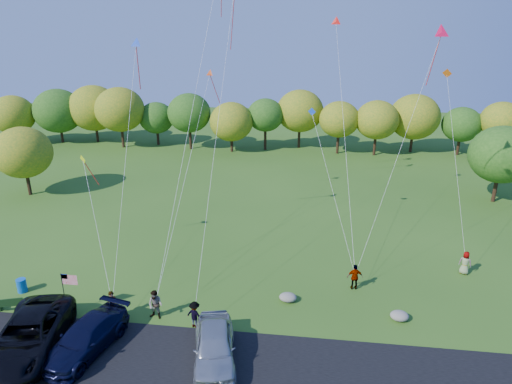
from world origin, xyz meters
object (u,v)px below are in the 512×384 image
minivan_dark (29,335)px  flyer_b (155,305)px  flyer_e (465,263)px  flyer_a (113,305)px  trash_barrel (22,285)px  park_bench (10,304)px  minivan_navy (86,338)px  flyer_c (195,315)px  flyer_d (355,277)px  minivan_silver (214,346)px

minivan_dark → flyer_b: (5.66, 3.64, -0.09)m
minivan_dark → flyer_e: 27.63m
minivan_dark → flyer_a: minivan_dark is taller
flyer_e → trash_barrel: (-29.13, -6.03, -0.39)m
flyer_b → park_bench: (-8.97, -0.51, -0.42)m
minivan_dark → minivan_navy: size_ratio=1.24×
minivan_navy → flyer_c: minivan_navy is taller
flyer_e → trash_barrel: size_ratio=1.85×
minivan_dark → flyer_d: (17.50, 8.34, -0.12)m
flyer_a → park_bench: flyer_a is taller
minivan_dark → flyer_b: size_ratio=3.73×
trash_barrel → minivan_navy: bearing=-35.3°
flyer_a → minivan_navy: bearing=-116.6°
flyer_b → minivan_navy: bearing=-117.7°
flyer_d → park_bench: flyer_d is taller
minivan_silver → flyer_b: size_ratio=2.83×
flyer_d → flyer_c: bearing=22.5°
flyer_e → flyer_d: bearing=44.6°
minivan_silver → trash_barrel: 14.59m
flyer_d → flyer_e: size_ratio=1.06×
flyer_c → flyer_a: bearing=15.7°
minivan_silver → flyer_a: (-6.71, 2.83, -0.05)m
trash_barrel → flyer_b: bearing=-9.6°
flyer_a → trash_barrel: (-7.07, 1.93, -0.44)m
flyer_a → flyer_e: size_ratio=1.06×
minivan_silver → flyer_a: minivan_silver is taller
minivan_dark → trash_barrel: 6.58m
park_bench → flyer_a: bearing=-16.8°
flyer_c → flyer_d: bearing=-132.9°
minivan_dark → trash_barrel: bearing=115.7°
minivan_navy → flyer_a: 2.96m
flyer_d → flyer_b: bearing=15.1°
minivan_dark → flyer_d: size_ratio=3.84×
minivan_navy → minivan_silver: (6.88, 0.12, 0.08)m
flyer_a → flyer_d: (14.35, 5.02, -0.00)m
minivan_dark → flyer_e: minivan_dark is taller
minivan_dark → minivan_silver: size_ratio=1.32×
flyer_b → flyer_c: (2.49, -0.51, -0.10)m
flyer_c → trash_barrel: flyer_c is taller
minivan_silver → flyer_e: bearing=22.7°
minivan_dark → flyer_e: size_ratio=4.07×
park_bench → flyer_c: bearing=-18.5°
minivan_dark → flyer_e: (25.22, 11.29, -0.17)m
flyer_b → trash_barrel: size_ratio=2.02×
minivan_navy → flyer_a: (0.17, 2.96, 0.03)m
minivan_dark → flyer_c: size_ratio=4.18×
flyer_c → minivan_dark: bearing=39.0°
flyer_c → flyer_d: flyer_d is taller
flyer_d → minivan_silver: bearing=39.2°
minivan_dark → flyer_e: bearing=13.2°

